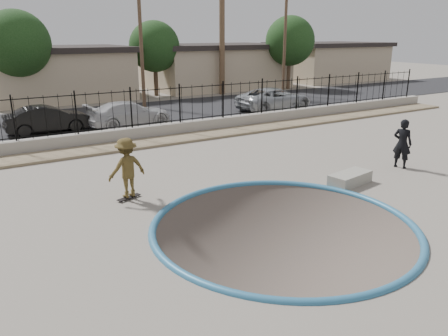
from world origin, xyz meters
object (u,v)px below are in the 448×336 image
car_d (275,99)px  videographer (402,144)px  skateboard (129,197)px  concrete_ledge (350,179)px  car_c (129,114)px  car_b (48,119)px  skater (127,171)px

car_d → videographer: bearing=160.5°
skateboard → concrete_ledge: 7.26m
videographer → car_d: videographer is taller
car_c → car_b: bearing=78.4°
videographer → car_b: (-10.17, 13.13, -0.21)m
skateboard → car_c: car_c is taller
skater → skateboard: 0.85m
concrete_ledge → car_c: size_ratio=0.35×
skateboard → car_c: (3.78, 10.42, 0.64)m
skateboard → concrete_ledge: size_ratio=0.51×
car_c → skateboard: bearing=156.3°
car_c → car_d: 9.83m
skater → car_d: skater is taller
concrete_ledge → car_c: bearing=103.1°
skater → skateboard: size_ratio=2.23×
skateboard → concrete_ledge: concrete_ledge is taller
car_b → car_d: car_d is taller
videographer → car_d: (3.73, 12.55, -0.17)m
car_b → concrete_ledge: bearing=-153.5°
car_c → car_d: size_ratio=0.88×
concrete_ledge → car_d: 14.64m
concrete_ledge → car_c: 13.32m
skater → car_d: 17.12m
skater → car_d: (13.60, 10.40, -0.15)m
car_b → car_d: size_ratio=0.79×
videographer → car_b: videographer is taller
skateboard → car_d: bearing=18.2°
skater → car_b: skater is taller
videographer → car_d: size_ratio=0.36×
videographer → concrete_ledge: 3.19m
skater → car_c: skater is taller
skateboard → videographer: size_ratio=0.44×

